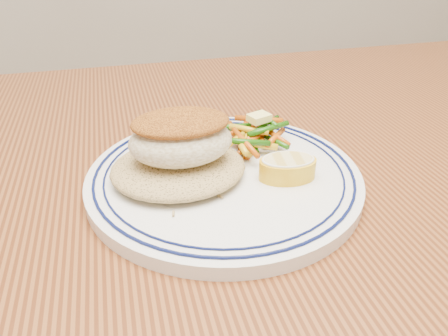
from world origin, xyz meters
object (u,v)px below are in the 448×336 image
rice_pilaf (178,165)px  lemon_wedge (288,167)px  dining_table (247,240)px  fish_fillet (181,137)px  vegetable_pile (251,135)px  plate (224,176)px

rice_pilaf → lemon_wedge: (0.11, -0.03, -0.00)m
dining_table → lemon_wedge: (0.03, -0.04, 0.12)m
rice_pilaf → lemon_wedge: bearing=-16.1°
fish_fillet → vegetable_pile: fish_fillet is taller
vegetable_pile → fish_fillet: bearing=-150.5°
plate → lemon_wedge: 0.07m
plate → rice_pilaf: rice_pilaf is taller
lemon_wedge → rice_pilaf: bearing=163.9°
dining_table → fish_fillet: size_ratio=13.89×
dining_table → rice_pilaf: bearing=-172.5°
dining_table → plate: 0.11m
rice_pilaf → fish_fillet: fish_fillet is taller
fish_fillet → lemon_wedge: fish_fillet is taller
dining_table → vegetable_pile: size_ratio=13.87×
plate → fish_fillet: (-0.04, 0.00, 0.05)m
plate → vegetable_pile: bearing=48.2°
dining_table → rice_pilaf: rice_pilaf is taller
dining_table → vegetable_pile: bearing=70.0°
rice_pilaf → dining_table: bearing=7.5°
plate → rice_pilaf: size_ratio=2.07×
plate → fish_fillet: fish_fillet is taller
plate → vegetable_pile: size_ratio=2.71×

